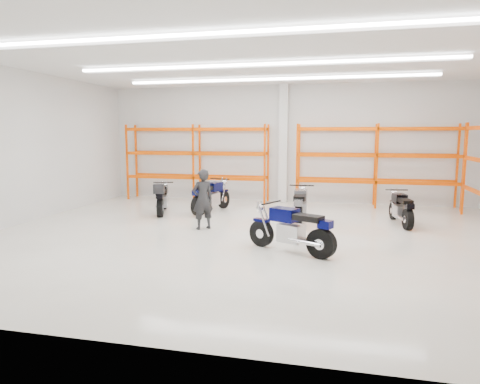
% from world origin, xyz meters
% --- Properties ---
extents(ground, '(14.00, 14.00, 0.00)m').
position_xyz_m(ground, '(0.00, 0.00, 0.00)').
color(ground, beige).
rests_on(ground, ground).
extents(room_shell, '(14.02, 12.02, 4.51)m').
position_xyz_m(room_shell, '(0.00, 0.03, 3.28)').
color(room_shell, silver).
rests_on(room_shell, ground).
extents(motorcycle_main, '(2.06, 1.14, 1.09)m').
position_xyz_m(motorcycle_main, '(1.17, -1.34, 0.51)').
color(motorcycle_main, black).
rests_on(motorcycle_main, ground).
extents(motorcycle_back_a, '(0.96, 2.07, 1.09)m').
position_xyz_m(motorcycle_back_a, '(-3.57, 2.36, 0.52)').
color(motorcycle_back_a, black).
rests_on(motorcycle_back_a, ground).
extents(motorcycle_back_b, '(0.94, 2.19, 1.10)m').
position_xyz_m(motorcycle_back_b, '(-2.11, 3.03, 0.51)').
color(motorcycle_back_b, black).
rests_on(motorcycle_back_b, ground).
extents(motorcycle_back_c, '(0.74, 2.23, 1.09)m').
position_xyz_m(motorcycle_back_c, '(1.02, 1.78, 0.51)').
color(motorcycle_back_c, black).
rests_on(motorcycle_back_c, ground).
extents(motorcycle_back_d, '(0.66, 1.98, 0.98)m').
position_xyz_m(motorcycle_back_d, '(3.90, 2.31, 0.46)').
color(motorcycle_back_d, black).
rests_on(motorcycle_back_d, ground).
extents(standing_man, '(0.72, 0.70, 1.67)m').
position_xyz_m(standing_man, '(-1.56, 0.53, 0.84)').
color(standing_man, black).
rests_on(standing_man, ground).
extents(structural_column, '(0.32, 0.32, 4.50)m').
position_xyz_m(structural_column, '(0.00, 5.82, 2.25)').
color(structural_column, white).
rests_on(structural_column, ground).
extents(pallet_racking_back_left, '(5.67, 0.87, 3.00)m').
position_xyz_m(pallet_racking_back_left, '(-3.40, 5.48, 1.79)').
color(pallet_racking_back_left, '#FA4800').
rests_on(pallet_racking_back_left, ground).
extents(pallet_racking_back_right, '(5.67, 0.87, 3.00)m').
position_xyz_m(pallet_racking_back_right, '(3.40, 5.48, 1.79)').
color(pallet_racking_back_right, '#FA4800').
rests_on(pallet_racking_back_right, ground).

